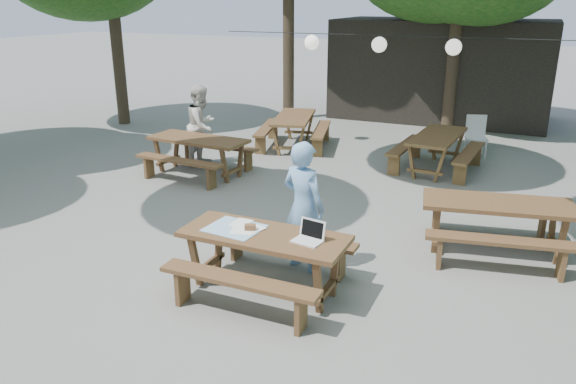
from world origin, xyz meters
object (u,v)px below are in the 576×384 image
(second_person, at_px, (202,125))
(picnic_table_nw, at_px, (199,156))
(plastic_chair, at_px, (475,145))
(main_picnic_table, at_px, (264,261))
(woman, at_px, (303,206))

(second_person, bearing_deg, picnic_table_nw, -154.11)
(second_person, relative_size, plastic_chair, 1.87)
(main_picnic_table, xyz_separation_m, plastic_chair, (1.62, 7.45, -0.13))
(woman, distance_m, plastic_chair, 6.87)
(main_picnic_table, xyz_separation_m, picnic_table_nw, (-3.30, 3.73, 0.00))
(main_picnic_table, relative_size, picnic_table_nw, 0.98)
(second_person, bearing_deg, main_picnic_table, -140.38)
(woman, height_order, plastic_chair, woman)
(picnic_table_nw, xyz_separation_m, second_person, (-0.33, 0.68, 0.45))
(picnic_table_nw, bearing_deg, woman, -36.49)
(main_picnic_table, relative_size, plastic_chair, 2.22)
(picnic_table_nw, distance_m, plastic_chair, 6.17)
(plastic_chair, bearing_deg, second_person, -166.29)
(woman, bearing_deg, second_person, -27.67)
(main_picnic_table, distance_m, woman, 0.91)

